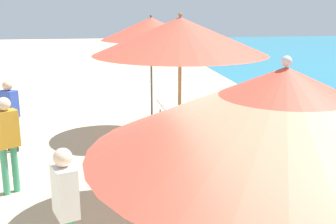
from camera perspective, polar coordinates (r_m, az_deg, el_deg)
umbrella_nearest at (r=2.36m, az=15.73°, el=0.11°), size 2.21×2.21×2.72m
umbrella_second at (r=5.74m, az=1.70°, el=10.51°), size 2.44×2.44×2.91m
lounger_second_shoreside at (r=7.56m, az=6.85°, el=-6.20°), size 1.55×0.71×0.70m
lounger_second_inland at (r=5.58m, az=12.09°, el=-14.97°), size 1.57×0.70×0.62m
umbrella_farthest at (r=9.68m, az=-2.39°, el=11.51°), size 2.34×2.34×2.82m
lounger_farthest_shoreside at (r=11.04m, az=1.46°, el=0.41°), size 1.33×0.75×0.64m
lounger_farthest_inland at (r=8.94m, az=2.13°, el=-2.81°), size 1.25×0.79×0.65m
person_walking_near at (r=9.16m, az=-21.20°, el=0.33°), size 0.42×0.39×1.52m
person_walking_mid at (r=7.04m, az=-21.55°, el=-3.17°), size 0.42×0.38×1.62m
person_walking_far at (r=4.70m, az=-14.09°, el=-11.99°), size 0.33×0.41×1.53m
cooler_box at (r=12.81m, az=7.91°, el=1.54°), size 0.45×0.48×0.34m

